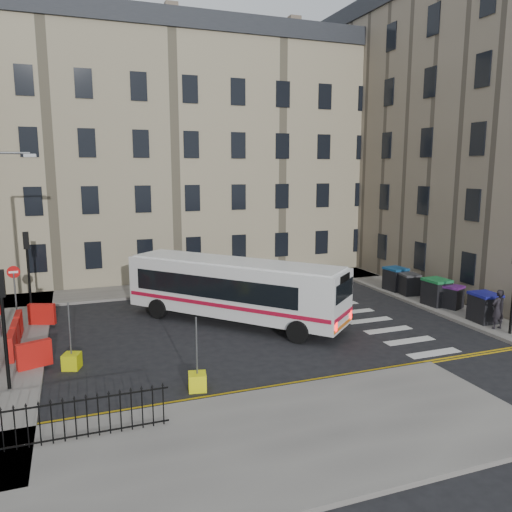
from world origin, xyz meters
TOP-DOWN VIEW (x-y plane):
  - ground at (0.00, 0.00)m, footprint 120.00×120.00m
  - pavement_north at (-6.00, 8.60)m, footprint 36.00×3.20m
  - pavement_east at (9.00, 4.00)m, footprint 2.40×26.00m
  - pavement_sw at (-7.00, -10.00)m, footprint 20.00×6.00m
  - terrace_north at (-7.00, 15.50)m, footprint 38.30×10.80m
  - traffic_light_nw at (-12.00, 6.50)m, footprint 0.28×0.22m
  - traffic_light_sw at (-12.00, -4.00)m, footprint 0.28×0.22m
  - no_entry_north at (-12.50, 4.50)m, footprint 0.60×0.08m
  - roadworks_barriers at (-11.84, 0.50)m, footprint 1.66×6.26m
  - iron_railings at (-11.25, -8.20)m, footprint 7.80×0.04m
  - bus at (-2.44, 0.83)m, footprint 9.28×9.97m
  - wheelie_bin_a at (8.86, -3.68)m, footprint 1.19×1.34m
  - wheelie_bin_b at (9.08, -1.14)m, footprint 1.29×1.37m
  - wheelie_bin_c at (8.71, -0.42)m, footprint 1.22×1.38m
  - wheelie_bin_d at (8.77, 2.01)m, footprint 1.13×1.26m
  - wheelie_bin_e at (8.67, 3.22)m, footprint 1.22×1.36m
  - pedestrian at (8.58, -4.75)m, footprint 0.68×0.45m
  - bollard_yellow at (-10.00, -2.54)m, footprint 0.77×0.77m
  - bollard_chevron at (-5.97, -6.00)m, footprint 0.70×0.70m

SIDE VIEW (x-z plane):
  - ground at x=0.00m, z-range 0.00..0.00m
  - pavement_north at x=-6.00m, z-range 0.00..0.15m
  - pavement_east at x=9.00m, z-range 0.00..0.15m
  - pavement_sw at x=-7.00m, z-range 0.00..0.15m
  - bollard_yellow at x=-10.00m, z-range 0.00..0.60m
  - bollard_chevron at x=-5.97m, z-range 0.00..0.60m
  - roadworks_barriers at x=-11.84m, z-range 0.15..1.15m
  - iron_railings at x=-11.25m, z-range 0.15..1.35m
  - wheelie_bin_b at x=9.08m, z-range 0.16..1.36m
  - wheelie_bin_d at x=8.77m, z-range 0.16..1.41m
  - wheelie_bin_e at x=8.67m, z-range 0.16..1.54m
  - wheelie_bin_a at x=8.86m, z-range 0.16..1.58m
  - wheelie_bin_c at x=8.71m, z-range 0.16..1.60m
  - pedestrian at x=8.58m, z-range 0.15..2.02m
  - bus at x=-2.44m, z-range 0.24..3.27m
  - no_entry_north at x=-12.50m, z-range 0.58..3.58m
  - traffic_light_nw at x=-12.00m, z-range 0.82..4.92m
  - traffic_light_sw at x=-12.00m, z-range 0.82..4.92m
  - terrace_north at x=-7.00m, z-range 0.02..17.22m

